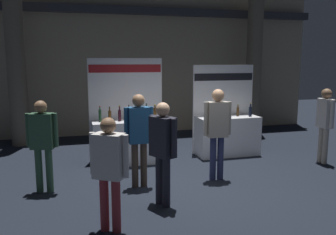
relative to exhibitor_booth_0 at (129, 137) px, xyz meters
name	(u,v)px	position (x,y,z in m)	size (l,w,h in m)	color
ground_plane	(193,185)	(0.94, -1.82, -0.60)	(24.00, 24.00, 0.00)	black
hall_colonnade	(140,25)	(0.94, 3.31, 2.82)	(11.75, 1.27, 6.97)	gray
exhibitor_booth_0	(129,137)	(0.00, 0.00, 0.00)	(1.72, 0.74, 2.39)	white
exhibitor_booth_1	(227,132)	(2.48, 0.04, -0.03)	(1.61, 0.66, 2.23)	white
visitor_0	(217,126)	(1.49, -1.64, 0.48)	(0.56, 0.25, 1.80)	navy
visitor_2	(163,144)	(0.15, -2.58, 0.42)	(0.40, 0.53, 1.70)	#23232D
visitor_3	(42,138)	(-1.76, -1.44, 0.38)	(0.55, 0.32, 1.66)	#33563D
visitor_4	(109,164)	(-0.78, -3.27, 0.36)	(0.49, 0.44, 1.60)	maroon
visitor_6	(325,120)	(4.31, -1.21, 0.41)	(0.23, 0.50, 1.72)	#ADA393
visitor_7	(139,132)	(-0.06, -1.63, 0.43)	(0.54, 0.23, 1.74)	#47382D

